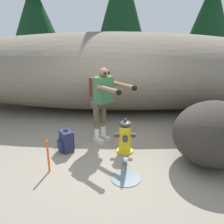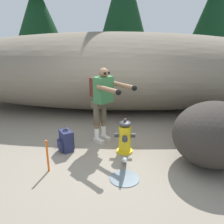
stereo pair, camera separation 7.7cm
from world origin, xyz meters
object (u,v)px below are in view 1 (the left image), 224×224
at_px(fire_hydrant, 125,137).
at_px(spare_backpack, 66,141).
at_px(boulder_large, 215,133).
at_px(boulder_mid, 207,122).
at_px(utility_worker, 103,97).
at_px(survey_stake, 48,156).

bearing_deg(fire_hydrant, spare_backpack, 179.94).
xyz_separation_m(spare_backpack, boulder_large, (2.82, -0.33, 0.37)).
height_order(spare_backpack, boulder_mid, boulder_mid).
height_order(fire_hydrant, utility_worker, utility_worker).
relative_size(fire_hydrant, survey_stake, 1.20).
xyz_separation_m(fire_hydrant, survey_stake, (-1.34, -0.76, -0.03)).
relative_size(fire_hydrant, spare_backpack, 1.53).
bearing_deg(utility_worker, boulder_mid, 51.18).
bearing_deg(fire_hydrant, utility_worker, 137.14).
bearing_deg(boulder_mid, fire_hydrant, -157.20).
height_order(utility_worker, boulder_mid, utility_worker).
relative_size(spare_backpack, boulder_large, 0.30).
bearing_deg(survey_stake, boulder_mid, 25.75).
bearing_deg(boulder_large, spare_backpack, 173.39).
relative_size(boulder_mid, survey_stake, 1.85).
bearing_deg(utility_worker, boulder_large, 22.64).
bearing_deg(fire_hydrant, survey_stake, -150.38).
height_order(boulder_large, boulder_mid, boulder_large).
bearing_deg(boulder_large, boulder_mid, 77.41).
distance_m(fire_hydrant, spare_backpack, 1.20).
xyz_separation_m(boulder_mid, survey_stake, (-3.22, -1.55, -0.06)).
bearing_deg(survey_stake, spare_backpack, 79.03).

